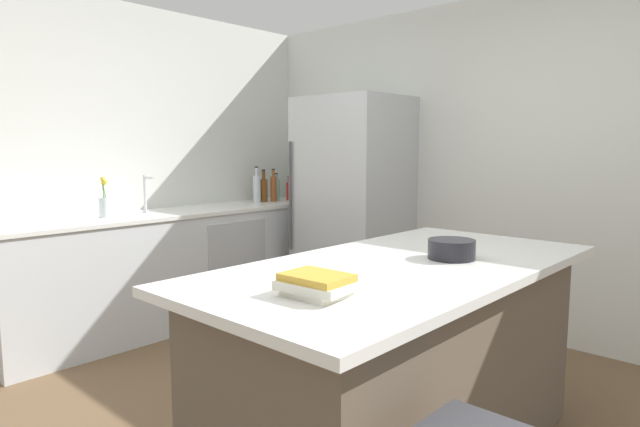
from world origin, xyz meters
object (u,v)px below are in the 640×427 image
kitchen_island (401,362)px  whiskey_bottle (264,189)px  wine_bottle (297,185)px  refrigerator (353,207)px  cookbook_stack (317,285)px  hot_sauce_bottle (289,190)px  vinegar_bottle (273,188)px  soda_bottle (257,188)px  gin_bottle (276,189)px  mixing_bowl (452,249)px  flower_vase (105,204)px  sink_faucet (146,193)px

kitchen_island → whiskey_bottle: bearing=150.9°
kitchen_island → wine_bottle: bearing=144.0°
refrigerator → cookbook_stack: size_ratio=6.98×
refrigerator → wine_bottle: 0.88m
kitchen_island → hot_sauce_bottle: 3.07m
vinegar_bottle → soda_bottle: 0.18m
refrigerator → gin_bottle: refrigerator is taller
wine_bottle → cookbook_stack: bearing=-43.8°
gin_bottle → mixing_bowl: bearing=-27.1°
whiskey_bottle → gin_bottle: bearing=95.4°
kitchen_island → refrigerator: (-1.62, 1.64, 0.47)m
mixing_bowl → kitchen_island: bearing=-115.9°
flower_vase → hot_sauce_bottle: flower_vase is taller
wine_bottle → soda_bottle: size_ratio=1.11×
wine_bottle → whiskey_bottle: wine_bottle is taller
kitchen_island → mixing_bowl: mixing_bowl is taller
kitchen_island → refrigerator: refrigerator is taller
wine_bottle → vinegar_bottle: bearing=-96.8°
sink_faucet → flower_vase: (0.03, -0.35, -0.06)m
flower_vase → hot_sauce_bottle: (0.03, 1.87, -0.00)m
hot_sauce_bottle → cookbook_stack: 3.50m
gin_bottle → mixing_bowl: gin_bottle is taller
sink_faucet → vinegar_bottle: 1.32m
vinegar_bottle → cookbook_stack: size_ratio=1.17×
flower_vase → sink_faucet: bearing=94.5°
soda_bottle → sink_faucet: bearing=-90.1°
wine_bottle → hot_sauce_bottle: bearing=-101.4°
gin_bottle → soda_bottle: size_ratio=0.79×
hot_sauce_bottle → whiskey_bottle: (-0.06, -0.28, 0.03)m
gin_bottle → whiskey_bottle: size_ratio=0.87×
flower_vase → soda_bottle: soda_bottle is taller
wine_bottle → flower_vase: bearing=-91.3°
flower_vase → gin_bottle: 1.77m
refrigerator → flower_vase: size_ratio=6.22×
vinegar_bottle → sink_faucet: bearing=-91.7°
refrigerator → wine_bottle: size_ratio=5.00×
wine_bottle → whiskey_bottle: 0.39m
kitchen_island → refrigerator: size_ratio=1.09×
kitchen_island → mixing_bowl: size_ratio=9.43×
sink_faucet → mixing_bowl: sink_faucet is taller
kitchen_island → gin_bottle: (-2.57, 1.60, 0.57)m
whiskey_bottle → mixing_bowl: bearing=-24.1°
wine_bottle → gin_bottle: wine_bottle is taller
gin_bottle → soda_bottle: (0.02, -0.27, 0.03)m
soda_bottle → cookbook_stack: (2.63, -1.99, -0.10)m
refrigerator → gin_bottle: size_ratio=7.02×
soda_bottle → mixing_bowl: 2.88m
soda_bottle → vinegar_bottle: bearing=78.0°
kitchen_island → sink_faucet: size_ratio=6.85×
refrigerator → hot_sauce_bottle: refrigerator is taller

